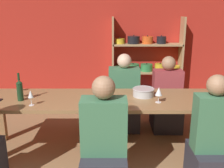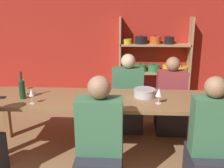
# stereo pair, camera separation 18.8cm
# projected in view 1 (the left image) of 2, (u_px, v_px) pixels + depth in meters

# --- Properties ---
(wall_back_red) EXTENTS (8.80, 0.06, 2.70)m
(wall_back_red) POSITION_uv_depth(u_px,v_px,m) (105.00, 31.00, 5.20)
(wall_back_red) COLOR red
(wall_back_red) RESTS_ON ground_plane
(shelf_unit) EXTENTS (1.38, 0.30, 1.63)m
(shelf_unit) POSITION_uv_depth(u_px,v_px,m) (146.00, 68.00, 5.20)
(shelf_unit) COLOR tan
(shelf_unit) RESTS_ON ground_plane
(dining_table) EXTENTS (3.15, 0.80, 0.72)m
(dining_table) POSITION_uv_depth(u_px,v_px,m) (112.00, 104.00, 3.18)
(dining_table) COLOR olive
(dining_table) RESTS_ON ground_plane
(mixing_bowl) EXTENTS (0.27, 0.27, 0.10)m
(mixing_bowl) POSITION_uv_depth(u_px,v_px,m) (144.00, 92.00, 3.22)
(mixing_bowl) COLOR #B7BABC
(mixing_bowl) RESTS_ON dining_table
(wine_bottle_green) EXTENTS (0.07, 0.07, 0.33)m
(wine_bottle_green) POSITION_uv_depth(u_px,v_px,m) (21.00, 90.00, 3.05)
(wine_bottle_green) COLOR #19381E
(wine_bottle_green) RESTS_ON dining_table
(wine_glass_red_a) EXTENTS (0.07, 0.07, 0.14)m
(wine_glass_red_a) POSITION_uv_depth(u_px,v_px,m) (21.00, 84.00, 3.41)
(wine_glass_red_a) COLOR white
(wine_glass_red_a) RESTS_ON dining_table
(wine_glass_red_b) EXTENTS (0.08, 0.08, 0.18)m
(wine_glass_red_b) POSITION_uv_depth(u_px,v_px,m) (21.00, 88.00, 3.15)
(wine_glass_red_b) COLOR white
(wine_glass_red_b) RESTS_ON dining_table
(wine_glass_white_a) EXTENTS (0.06, 0.06, 0.17)m
(wine_glass_white_a) POSITION_uv_depth(u_px,v_px,m) (32.00, 95.00, 2.89)
(wine_glass_white_a) COLOR white
(wine_glass_white_a) RESTS_ON dining_table
(wine_glass_red_c) EXTENTS (0.07, 0.07, 0.17)m
(wine_glass_red_c) POSITION_uv_depth(u_px,v_px,m) (217.00, 82.00, 3.43)
(wine_glass_red_c) COLOR white
(wine_glass_red_c) RESTS_ON dining_table
(wine_glass_red_d) EXTENTS (0.08, 0.08, 0.18)m
(wine_glass_red_d) POSITION_uv_depth(u_px,v_px,m) (160.00, 92.00, 2.98)
(wine_glass_red_d) COLOR white
(wine_glass_red_d) RESTS_ON dining_table
(wine_glass_white_b) EXTENTS (0.07, 0.07, 0.18)m
(wine_glass_white_b) POSITION_uv_depth(u_px,v_px,m) (101.00, 84.00, 3.34)
(wine_glass_white_b) COLOR white
(wine_glass_white_b) RESTS_ON dining_table
(person_near_a) EXTENTS (0.43, 0.54, 1.18)m
(person_near_a) POSITION_uv_depth(u_px,v_px,m) (105.00, 151.00, 2.55)
(person_near_a) COLOR #2D2D38
(person_near_a) RESTS_ON ground_plane
(person_far_a) EXTENTS (0.42, 0.53, 1.11)m
(person_far_a) POSITION_uv_depth(u_px,v_px,m) (167.00, 103.00, 3.93)
(person_far_a) COLOR #2D2D38
(person_far_a) RESTS_ON ground_plane
(person_near_b) EXTENTS (0.36, 0.45, 1.19)m
(person_near_b) POSITION_uv_depth(u_px,v_px,m) (211.00, 149.00, 2.55)
(person_near_b) COLOR #2D2D38
(person_near_b) RESTS_ON ground_plane
(person_far_b) EXTENTS (0.46, 0.57, 1.14)m
(person_far_b) POSITION_uv_depth(u_px,v_px,m) (125.00, 102.00, 3.99)
(person_far_b) COLOR #2D2D38
(person_far_b) RESTS_ON ground_plane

